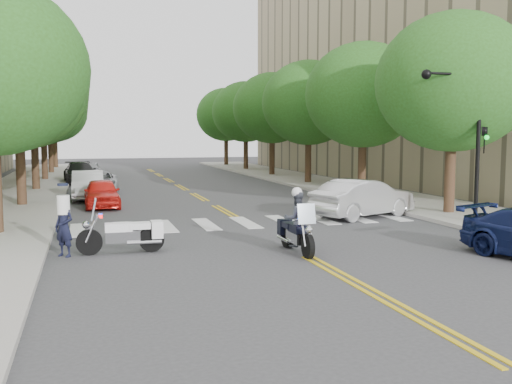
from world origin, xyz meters
name	(u,v)px	position (x,y,z in m)	size (l,w,h in m)	color
ground	(308,257)	(0.00, 0.00, 0.00)	(140.00, 140.00, 0.00)	#38383A
sidewalk_left	(24,190)	(-9.50, 22.00, 0.07)	(5.00, 60.00, 0.15)	#9E9991
sidewalk_right	(317,183)	(9.50, 22.00, 0.07)	(5.00, 60.00, 0.15)	#9E9991
building_right	(485,42)	(26.00, 26.00, 11.00)	(26.00, 44.00, 22.00)	tan
tree_l_1	(17,88)	(-8.80, 14.00, 5.55)	(6.40, 6.40, 8.45)	#382316
tree_l_2	(33,98)	(-8.80, 22.00, 5.55)	(6.40, 6.40, 8.45)	#382316
tree_l_3	(42,105)	(-8.80, 30.00, 5.55)	(6.40, 6.40, 8.45)	#382316
tree_l_4	(49,110)	(-8.80, 38.00, 5.55)	(6.40, 6.40, 8.45)	#382316
tree_l_5	(54,113)	(-8.80, 46.00, 5.55)	(6.40, 6.40, 8.45)	#382316
tree_r_0	(453,82)	(8.80, 6.00, 5.55)	(6.40, 6.40, 8.45)	#382316
tree_r_1	(363,95)	(8.80, 14.00, 5.55)	(6.40, 6.40, 8.45)	#382316
tree_r_2	(309,103)	(8.80, 22.00, 5.55)	(6.40, 6.40, 8.45)	#382316
tree_r_3	(272,108)	(8.80, 30.00, 5.55)	(6.40, 6.40, 8.45)	#382316
tree_r_4	(246,112)	(8.80, 38.00, 5.55)	(6.40, 6.40, 8.45)	#382316
tree_r_5	(226,115)	(8.80, 46.00, 5.55)	(6.40, 6.40, 8.45)	#382316
traffic_signal_pole	(468,126)	(7.72, 3.50, 3.72)	(2.82, 0.42, 6.00)	black
motorcycle_police	(296,223)	(-0.09, 0.69, 0.85)	(0.79, 2.34, 1.91)	black
motorcycle_parked	(129,234)	(-4.75, 2.00, 0.56)	(2.48, 0.55, 1.60)	black
officer_standing	(64,227)	(-6.50, 2.00, 0.83)	(0.61, 0.40, 1.66)	black
convertible	(363,198)	(5.04, 6.54, 0.79)	(1.68, 4.80, 1.58)	silver
parked_car_a	(102,193)	(-5.20, 13.00, 0.67)	(1.58, 3.93, 1.34)	red
parked_car_b	(88,185)	(-5.82, 16.71, 0.75)	(1.58, 4.53, 1.49)	silver
parked_car_c	(99,182)	(-5.20, 19.50, 0.65)	(2.17, 4.70, 1.31)	#929499
parked_car_d	(80,173)	(-6.30, 27.15, 0.74)	(2.07, 5.10, 1.48)	black
parked_car_e	(91,169)	(-5.51, 33.37, 0.61)	(1.45, 3.60, 1.23)	gray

